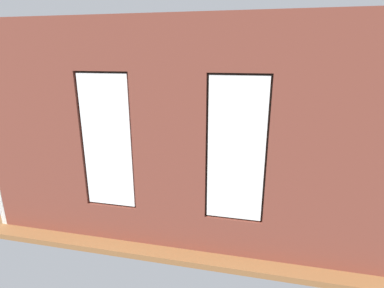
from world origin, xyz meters
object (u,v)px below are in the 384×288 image
at_px(media_console, 85,168).
at_px(potted_plant_corner_near_left, 311,153).
at_px(candle_jar, 191,163).
at_px(papasan_chair, 187,151).
at_px(tv_flatscreen, 82,145).
at_px(potted_plant_corner_far_left, 345,213).
at_px(potted_plant_mid_room_small, 250,158).
at_px(couch_left, 318,193).
at_px(couch_by_window, 156,205).
at_px(cup_ceramic, 194,165).
at_px(potted_plant_foreground_right, 125,138).
at_px(remote_silver, 206,164).
at_px(remote_gray, 175,165).
at_px(potted_plant_beside_window_right, 51,180).
at_px(potted_plant_near_tv, 78,169).
at_px(potted_plant_between_couches, 235,204).
at_px(table_plant_small, 186,158).
at_px(coffee_table, 191,167).
at_px(potted_plant_by_left_couch, 291,167).

bearing_deg(media_console, potted_plant_corner_near_left, -162.19).
relative_size(candle_jar, papasan_chair, 0.10).
relative_size(tv_flatscreen, potted_plant_corner_far_left, 0.68).
bearing_deg(potted_plant_mid_room_small, couch_left, 133.46).
distance_m(couch_by_window, couch_left, 3.30).
bearing_deg(cup_ceramic, potted_plant_foreground_right, -30.71).
height_order(remote_silver, tv_flatscreen, tv_flatscreen).
relative_size(cup_ceramic, potted_plant_corner_near_left, 0.12).
bearing_deg(remote_silver, candle_jar, 59.23).
height_order(remote_gray, papasan_chair, papasan_chair).
bearing_deg(candle_jar, potted_plant_mid_room_small, -152.53).
xyz_separation_m(tv_flatscreen, potted_plant_beside_window_right, (-0.30, 1.65, -0.22)).
distance_m(media_console, potted_plant_near_tv, 1.28).
relative_size(couch_left, potted_plant_beside_window_right, 1.89).
xyz_separation_m(tv_flatscreen, potted_plant_between_couches, (-3.91, 1.50, -0.40)).
relative_size(couch_left, table_plant_small, 7.54).
bearing_deg(potted_plant_corner_far_left, coffee_table, -34.86).
xyz_separation_m(potted_plant_mid_room_small, potted_plant_near_tv, (3.54, 2.23, 0.23)).
xyz_separation_m(cup_ceramic, potted_plant_by_left_couch, (-2.34, -0.80, -0.15)).
xyz_separation_m(coffee_table, potted_plant_corner_near_left, (-2.98, -1.39, 0.13)).
xyz_separation_m(couch_by_window, remote_gray, (0.15, -1.86, 0.10)).
height_order(tv_flatscreen, papasan_chair, tv_flatscreen).
height_order(remote_silver, potted_plant_mid_room_small, potted_plant_mid_room_small).
xyz_separation_m(potted_plant_beside_window_right, potted_plant_mid_room_small, (-3.79, -2.81, -0.20)).
relative_size(remote_gray, potted_plant_between_couches, 0.23).
xyz_separation_m(remote_silver, potted_plant_by_left_couch, (-2.08, -0.54, -0.11)).
distance_m(couch_left, potted_plant_foreground_right, 5.64).
distance_m(couch_left, table_plant_small, 3.13).
bearing_deg(potted_plant_corner_far_left, potted_plant_mid_room_small, -60.79).
height_order(couch_by_window, couch_left, same).
bearing_deg(potted_plant_mid_room_small, cup_ceramic, 32.97).
height_order(tv_flatscreen, potted_plant_corner_far_left, potted_plant_corner_far_left).
relative_size(remote_silver, potted_plant_by_left_couch, 0.35).
height_order(coffee_table, potted_plant_beside_window_right, potted_plant_beside_window_right).
relative_size(remote_gray, potted_plant_beside_window_right, 0.16).
bearing_deg(tv_flatscreen, potted_plant_near_tv, 117.14).
bearing_deg(potted_plant_corner_near_left, candle_jar, 25.01).
height_order(coffee_table, potted_plant_foreground_right, potted_plant_foreground_right).
bearing_deg(potted_plant_mid_room_small, coffee_table, 27.47).
distance_m(couch_by_window, potted_plant_between_couches, 1.47).
relative_size(table_plant_small, potted_plant_near_tv, 0.25).
bearing_deg(papasan_chair, table_plant_small, 102.38).
bearing_deg(papasan_chair, potted_plant_corner_far_left, 137.38).
bearing_deg(potted_plant_corner_near_left, remote_gray, 24.19).
bearing_deg(tv_flatscreen, couch_left, 176.48).
relative_size(remote_gray, potted_plant_by_left_couch, 0.35).
distance_m(remote_silver, potted_plant_by_left_couch, 2.16).
bearing_deg(coffee_table, remote_gray, 17.39).
bearing_deg(potted_plant_mid_room_small, remote_gray, 25.45).
bearing_deg(tv_flatscreen, candle_jar, -171.01).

